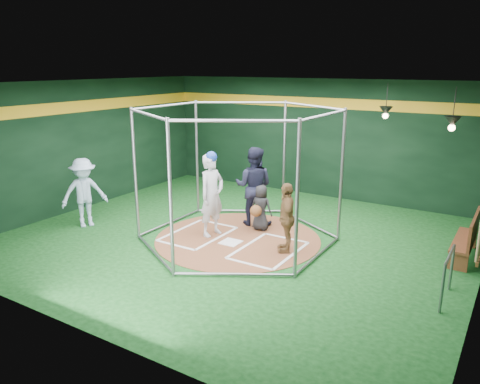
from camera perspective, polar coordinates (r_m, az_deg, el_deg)
The scene contains 15 objects.
room_shell at distance 10.35m, azimuth -0.27°, elevation 3.38°, with size 10.10×9.10×3.53m.
clay_disc at distance 10.84m, azimuth -0.28°, elevation -5.70°, with size 3.80×3.80×0.01m, color brown.
home_plate at distance 10.60m, azimuth -1.15°, elevation -6.14°, with size 0.43×0.43×0.01m, color white.
batter_box_left at distance 11.15m, azimuth -5.12°, elevation -5.10°, with size 1.17×1.77×0.01m.
batter_box_right at distance 10.19m, azimuth 3.53°, elevation -7.07°, with size 1.17×1.77×0.01m.
batting_cage at distance 10.40m, azimuth -0.29°, elevation 2.00°, with size 4.05×4.67×3.00m.
pendant_lamp_near at distance 12.63m, azimuth 17.34°, elevation 9.39°, with size 0.34×0.34×0.90m.
pendant_lamp_far at distance 10.72m, azimuth 24.47°, elevation 7.78°, with size 0.34×0.34×0.90m.
batter_figure at distance 10.80m, azimuth -3.45°, elevation -0.28°, with size 0.56×0.76×1.99m.
visitor_leopard at distance 9.95m, azimuth 5.70°, elevation -3.11°, with size 0.88×0.37×1.50m, color #A57A47.
catcher_figure at distance 11.23m, azimuth 2.52°, elevation -1.94°, with size 0.56×0.58×1.11m.
umpire at distance 11.53m, azimuth 1.68°, elevation 0.72°, with size 0.95×0.74×1.96m, color black.
bystander_blue at distance 12.07m, azimuth -18.47°, elevation -0.08°, with size 1.11×0.64×1.71m, color #A9C2E0.
dugout_bench at distance 10.71m, azimuth 26.09°, elevation -4.90°, with size 0.38×1.62×0.95m.
steel_railing at distance 8.67m, azimuth 24.05°, elevation -8.61°, with size 0.05×1.00×0.86m.
Camera 1 is at (5.38, -8.57, 3.90)m, focal length 35.00 mm.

